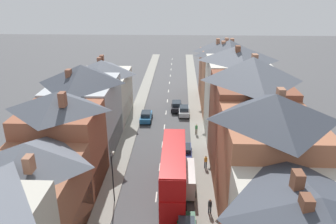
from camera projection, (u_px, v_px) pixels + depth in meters
pavement_left at (134, 121)px, 53.44m from camera, size 2.20×104.00×0.14m
pavement_right at (196, 122)px, 53.08m from camera, size 2.20×104.00×0.14m
centre_line_dashes at (164, 127)px, 51.43m from camera, size 0.14×97.80×0.01m
terrace_row_left at (46, 164)px, 30.72m from camera, size 8.00×58.62×12.19m
terrace_row_right at (251, 130)px, 35.56m from camera, size 8.00×66.35×13.81m
double_decker_bus_lead at (173, 171)px, 34.23m from camera, size 2.74×10.80×5.30m
car_near_blue at (184, 111)px, 55.58m from camera, size 1.90×4.06×1.65m
car_near_silver at (146, 116)px, 53.30m from camera, size 1.90×4.14×1.64m
car_parked_right_a at (177, 106)px, 57.83m from camera, size 1.90×4.40×1.63m
car_mid_black at (185, 151)px, 42.37m from camera, size 1.90×4.09×1.63m
delivery_van at (186, 178)px, 35.65m from camera, size 2.20×5.20×2.41m
pedestrian_mid_left at (210, 206)px, 31.78m from camera, size 0.36×0.22×1.61m
pedestrian_mid_right at (206, 161)px, 39.62m from camera, size 0.36×0.22×1.61m
pedestrian_far_left at (196, 129)px, 48.34m from camera, size 0.36×0.22×1.61m
street_lamp at (113, 175)px, 32.81m from camera, size 0.20×1.12×5.50m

